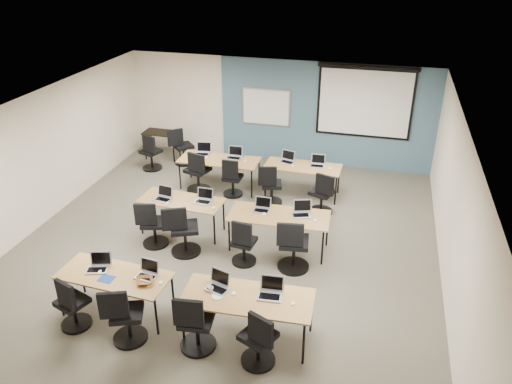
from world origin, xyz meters
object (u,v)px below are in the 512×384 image
(laptop_6, at_px, (262,207))
(task_chair_8, at_px, (198,175))
(training_table_front_right, at_px, (248,299))
(task_chair_7, at_px, (293,249))
(laptop_11, at_px, (318,163))
(laptop_7, at_px, (302,211))
(laptop_2, at_px, (218,284))
(utility_table, at_px, (161,135))
(task_chair_0, at_px, (72,307))
(laptop_8, at_px, (203,151))
(projector_screen, at_px, (365,98))
(spare_chair_a, at_px, (182,149))
(task_chair_1, at_px, (125,319))
(training_table_mid_left, at_px, (181,202))
(laptop_4, at_px, (164,196))
(training_table_back_right, at_px, (303,168))
(laptop_9, at_px, (234,155))
(task_chair_9, at_px, (232,181))
(laptop_1, at_px, (147,272))
(laptop_5, at_px, (204,198))
(task_chair_11, at_px, (322,197))
(training_table_back_left, at_px, (219,161))
(task_chair_5, at_px, (183,234))
(task_chair_6, at_px, (243,246))
(whiteboard, at_px, (266,107))
(laptop_0, at_px, (99,265))
(task_chair_2, at_px, (195,326))
(training_table_mid_right, at_px, (279,217))
(spare_chair_b, at_px, (151,155))
(laptop_3, at_px, (271,291))
(laptop_10, at_px, (288,159))
(task_chair_3, at_px, (259,343))
(task_chair_10, at_px, (271,188))
(task_chair_4, at_px, (152,227))

(laptop_6, relative_size, task_chair_8, 0.30)
(training_table_front_right, bearing_deg, task_chair_7, 77.16)
(laptop_11, bearing_deg, laptop_7, -91.75)
(laptop_2, height_order, utility_table, laptop_2)
(task_chair_0, bearing_deg, laptop_8, 108.17)
(projector_screen, relative_size, spare_chair_a, 2.42)
(task_chair_1, bearing_deg, projector_screen, 47.70)
(training_table_mid_left, height_order, laptop_4, laptop_4)
(task_chair_0, bearing_deg, training_table_back_right, 83.56)
(laptop_9, height_order, task_chair_9, laptop_9)
(training_table_front_right, height_order, laptop_1, laptop_1)
(laptop_5, xyz_separation_m, task_chair_8, (-0.80, 1.72, -0.36))
(laptop_4, bearing_deg, task_chair_11, 35.30)
(training_table_back_left, relative_size, task_chair_8, 1.82)
(laptop_5, distance_m, task_chair_5, 0.90)
(task_chair_6, xyz_separation_m, task_chair_7, (0.90, 0.06, 0.05))
(task_chair_9, xyz_separation_m, spare_chair_a, (-1.84, 1.44, 0.02))
(laptop_1, bearing_deg, task_chair_8, 107.50)
(whiteboard, bearing_deg, utility_table, -166.14)
(training_table_mid_left, distance_m, task_chair_1, 3.16)
(task_chair_1, distance_m, task_chair_9, 4.91)
(task_chair_8, bearing_deg, training_table_mid_left, -62.21)
(laptop_9, bearing_deg, utility_table, 153.88)
(projector_screen, relative_size, laptop_9, 6.93)
(task_chair_11, bearing_deg, laptop_0, -107.00)
(laptop_4, bearing_deg, task_chair_2, -50.59)
(training_table_mid_right, xyz_separation_m, training_table_back_right, (0.04, 2.36, -0.00))
(task_chair_8, bearing_deg, laptop_6, -24.70)
(projector_screen, height_order, spare_chair_b, projector_screen)
(whiteboard, relative_size, laptop_9, 3.70)
(laptop_7, bearing_deg, training_table_back_left, 120.02)
(task_chair_1, bearing_deg, task_chair_6, 43.66)
(task_chair_1, bearing_deg, laptop_11, 49.27)
(training_table_back_left, distance_m, laptop_9, 0.39)
(projector_screen, distance_m, laptop_3, 6.66)
(task_chair_1, bearing_deg, task_chair_8, 77.56)
(laptop_10, bearing_deg, training_table_mid_left, -109.37)
(laptop_1, relative_size, task_chair_5, 0.30)
(training_table_mid_left, bearing_deg, task_chair_1, -79.66)
(task_chair_0, bearing_deg, task_chair_5, 89.53)
(laptop_2, bearing_deg, training_table_mid_left, 140.04)
(task_chair_3, bearing_deg, task_chair_9, 135.72)
(projector_screen, distance_m, task_chair_11, 3.07)
(laptop_0, distance_m, task_chair_3, 2.84)
(task_chair_10, bearing_deg, laptop_3, -90.86)
(training_table_back_right, bearing_deg, laptop_5, -125.20)
(task_chair_3, bearing_deg, task_chair_4, 162.84)
(projector_screen, relative_size, task_chair_8, 2.32)
(training_table_front_right, distance_m, laptop_2, 0.50)
(laptop_2, xyz_separation_m, laptop_10, (0.04, 4.88, -0.00))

